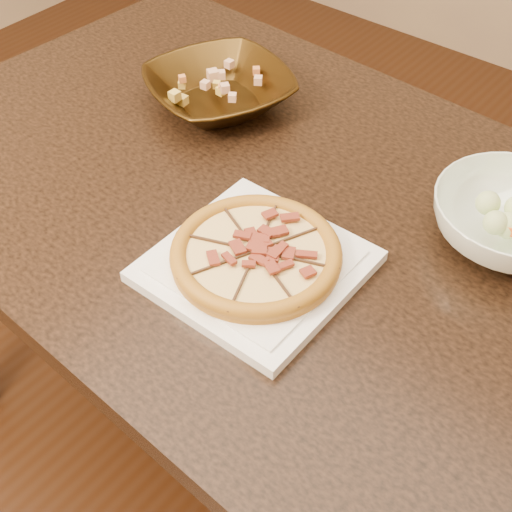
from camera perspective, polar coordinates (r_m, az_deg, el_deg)
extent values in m
cube|color=black|center=(1.80, -4.70, -12.61)|extent=(4.00, 4.00, 0.02)
cube|color=#311D11|center=(1.19, 0.83, 4.39)|extent=(1.41, 0.95, 0.04)
cylinder|color=#311D11|center=(1.95, -6.70, 8.48)|extent=(0.07, 0.07, 0.71)
cube|color=white|center=(1.03, 0.00, -0.83)|extent=(0.28, 0.28, 0.02)
cube|color=white|center=(1.03, 0.00, -0.40)|extent=(0.24, 0.24, 0.00)
cylinder|color=#B47A23|center=(1.02, 0.00, -0.08)|extent=(0.24, 0.24, 0.01)
torus|color=#B47A23|center=(1.02, 0.00, 0.24)|extent=(0.25, 0.25, 0.02)
cylinder|color=beige|center=(1.02, 0.00, 0.20)|extent=(0.20, 0.20, 0.01)
cube|color=#362214|center=(1.01, 0.00, 0.40)|extent=(0.10, 0.22, 0.01)
cube|color=#362214|center=(1.01, 0.00, 0.40)|extent=(0.09, 0.23, 0.01)
cube|color=#362214|center=(1.01, 0.00, 0.40)|extent=(0.22, 0.10, 0.01)
cube|color=#362214|center=(1.01, 0.00, 0.40)|extent=(0.23, 0.09, 0.01)
cube|color=maroon|center=(1.00, 0.47, -0.10)|extent=(0.03, 0.02, 0.00)
cube|color=maroon|center=(0.99, 1.53, -0.72)|extent=(0.03, 0.02, 0.00)
cube|color=maroon|center=(0.99, 2.99, -0.98)|extent=(0.02, 0.02, 0.00)
cube|color=maroon|center=(1.00, 1.29, 0.15)|extent=(0.03, 0.02, 0.00)
cube|color=maroon|center=(1.01, 2.66, 0.22)|extent=(0.03, 0.02, 0.00)
cube|color=maroon|center=(1.02, 3.95, 0.72)|extent=(0.03, 0.03, 0.00)
cube|color=maroon|center=(1.02, 1.68, 0.89)|extent=(0.02, 0.03, 0.00)
cube|color=maroon|center=(1.03, 2.58, 1.60)|extent=(0.02, 0.03, 0.00)
cube|color=maroon|center=(1.05, 3.02, 2.56)|extent=(0.02, 0.03, 0.00)
cube|color=maroon|center=(1.03, 1.13, 1.76)|extent=(0.02, 0.03, 0.00)
cube|color=maroon|center=(1.05, 1.09, 2.71)|extent=(0.02, 0.03, 0.00)
cube|color=maroon|center=(1.03, 0.13, 1.38)|extent=(0.02, 0.03, 0.00)
cube|color=maroon|center=(1.04, -0.32, 2.23)|extent=(0.03, 0.03, 0.00)
cube|color=maroon|center=(1.06, -1.31, 2.92)|extent=(0.03, 0.02, 0.00)
cube|color=maroon|center=(1.03, -0.90, 1.45)|extent=(0.03, 0.02, 0.00)
cube|color=maroon|center=(1.04, -2.11, 1.87)|extent=(0.02, 0.02, 0.00)
cube|color=maroon|center=(1.04, -3.59, 1.92)|extent=(0.03, 0.02, 0.00)
cube|color=maroon|center=(1.02, -1.93, 0.90)|extent=(0.03, 0.02, 0.00)
cube|color=maroon|center=(1.01, -3.30, 0.62)|extent=(0.03, 0.03, 0.00)
cube|color=maroon|center=(1.01, -1.09, 0.38)|extent=(0.03, 0.03, 0.00)
cube|color=maroon|center=(1.00, -2.22, -0.17)|extent=(0.02, 0.03, 0.00)
cube|color=maroon|center=(0.98, -3.02, -1.09)|extent=(0.02, 0.03, 0.00)
cube|color=maroon|center=(1.00, -0.96, -0.30)|extent=(0.01, 0.02, 0.00)
cube|color=maroon|center=(0.98, -1.26, -1.28)|extent=(0.02, 0.03, 0.00)
cube|color=maroon|center=(0.96, -0.93, -2.40)|extent=(0.02, 0.03, 0.00)
cube|color=maroon|center=(0.99, 0.03, -0.82)|extent=(0.03, 0.03, 0.00)
cube|color=maroon|center=(0.97, 0.81, -1.71)|extent=(0.03, 0.03, 0.00)
imported|color=#3B280E|center=(1.37, -2.95, 13.11)|extent=(0.34, 0.34, 0.06)
cube|color=tan|center=(1.34, -3.02, 14.78)|extent=(0.03, 0.03, 0.03)
cube|color=#D0743A|center=(1.34, -2.28, 14.69)|extent=(0.03, 0.03, 0.03)
cube|color=gold|center=(1.35, -1.49, 14.91)|extent=(0.03, 0.03, 0.03)
cube|color=tan|center=(1.37, -1.05, 15.40)|extent=(0.03, 0.03, 0.03)
cube|color=#D0743A|center=(1.35, -2.78, 14.96)|extent=(0.03, 0.03, 0.03)
cube|color=gold|center=(1.37, -2.79, 15.35)|extent=(0.03, 0.03, 0.03)
cube|color=tan|center=(1.38, -3.45, 15.68)|extent=(0.03, 0.03, 0.03)
cube|color=#D0743A|center=(1.34, -3.07, 14.81)|extent=(0.03, 0.03, 0.03)
cube|color=gold|center=(1.35, -3.77, 14.96)|extent=(0.03, 0.03, 0.03)
cube|color=tan|center=(1.35, -4.64, 14.80)|extent=(0.03, 0.03, 0.03)
cube|color=#D0743A|center=(1.33, -5.32, 14.32)|extent=(0.03, 0.03, 0.03)
cube|color=gold|center=(1.34, -3.40, 14.60)|extent=(0.03, 0.03, 0.03)
cube|color=tan|center=(1.32, -3.54, 14.19)|extent=(0.03, 0.03, 0.03)
cube|color=#D0743A|center=(1.30, -2.99, 13.76)|extent=(0.03, 0.03, 0.03)
cube|color=gold|center=(1.34, -2.96, 14.71)|extent=(0.03, 0.03, 0.03)
imported|color=white|center=(1.13, 19.81, 2.68)|extent=(0.32, 0.32, 0.08)
sphere|color=beige|center=(1.11, 19.22, 5.89)|extent=(0.04, 0.04, 0.04)
sphere|color=beige|center=(1.08, 19.44, 4.56)|extent=(0.04, 0.04, 0.04)
cube|color=orange|center=(1.09, 18.56, 4.51)|extent=(0.02, 0.02, 0.01)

